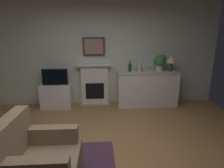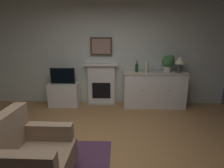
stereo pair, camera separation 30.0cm
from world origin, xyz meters
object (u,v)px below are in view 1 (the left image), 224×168
Objects in this scene: table_lamp at (171,61)px; wine_glass_left at (146,67)px; wine_bottle at (130,67)px; sideboard_cabinet at (147,89)px; framed_picture at (94,46)px; tv_set at (55,77)px; potted_plant_small at (160,61)px; wine_glass_right at (153,67)px; tv_cabinet at (57,96)px; armchair at (37,161)px; fireplace_unit at (95,84)px; wine_glass_center at (150,67)px; vase_decorative at (140,67)px.

table_lamp reaches higher than wine_glass_left.
sideboard_cabinet is at bearing -6.10° from wine_bottle.
framed_picture is 1.24m from tv_set.
potted_plant_small is at bearing 8.16° from sideboard_cabinet.
tv_cabinet is at bearing -179.72° from wine_glass_right.
table_lamp is 0.43× the size of armchair.
wine_glass_left is 1.00× the size of wine_glass_right.
tv_cabinet is at bearing 90.00° from tv_set.
tv_set is (-1.88, -0.06, -0.21)m from wine_bottle.
wine_bottle reaches higher than wine_glass_right.
potted_plant_small reaches higher than tv_cabinet.
fireplace_unit reaches higher than wine_glass_center.
framed_picture reaches higher than wine_glass_right.
wine_glass_center is 0.18× the size of armchair.
wine_glass_left is 0.43m from potted_plant_small.
sideboard_cabinet is 0.59m from wine_glass_right.
tv_cabinet is 0.82× the size of armchair.
armchair is at bearing -127.75° from wine_glass_center.
wine_glass_right is 2.50m from tv_set.
wine_bottle reaches higher than sideboard_cabinet.
vase_decorative is 0.37× the size of tv_cabinet.
wine_bottle is 1.76× the size of wine_glass_left.
wine_glass_center is 0.22× the size of tv_cabinet.
table_lamp is 2.95m from tv_set.
fireplace_unit is 3.91× the size of vase_decorative.
tv_cabinet is at bearing -179.35° from potted_plant_small.
table_lamp is 1.38× the size of wine_bottle.
wine_bottle reaches higher than wine_glass_left.
vase_decorative is (-0.15, 0.01, 0.02)m from wine_glass_left.
wine_glass_left reaches higher than armchair.
sideboard_cabinet is 0.58m from wine_glass_center.
wine_glass_center is 2.39m from tv_set.
fireplace_unit is 1.02m from tv_cabinet.
tv_set is at bearing 178.78° from wine_glass_left.
wine_glass_center is at bearing -0.76° from tv_set.
wine_glass_left is (1.29, -0.28, -0.51)m from framed_picture.
wine_glass_right is at bearing 0.28° from tv_cabinet.
fireplace_unit is at bearing 10.77° from tv_set.
wine_bottle is 0.79m from potted_plant_small.
wine_glass_right is (0.22, 0.08, 0.00)m from wine_glass_left.
fireplace_unit reaches higher than sideboard_cabinet.
potted_plant_small is (0.39, 0.10, 0.13)m from wine_glass_left.
tv_set is at bearing -178.85° from potted_plant_small.
sideboard_cabinet is 0.64m from vase_decorative.
wine_bottle is at bearing 60.56° from armchair.
wine_glass_center is at bearing -10.21° from wine_bottle.
wine_glass_right is at bearing 11.68° from vase_decorative.
armchair is at bearing -134.17° from table_lamp.
table_lamp is (1.95, -0.18, 0.64)m from fireplace_unit.
wine_glass_center is 0.13m from wine_glass_right.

